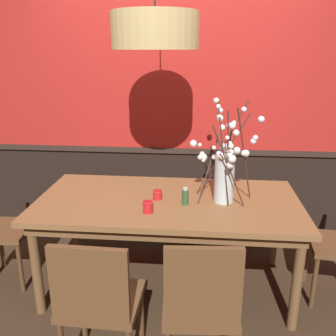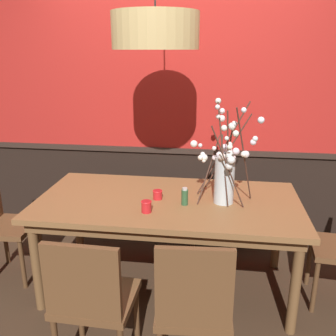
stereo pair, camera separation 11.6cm
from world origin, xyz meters
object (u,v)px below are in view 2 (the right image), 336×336
(chair_head_west_end, at_px, (1,221))
(candle_holder_nearer_center, at_px, (146,207))
(vase_with_blossoms, at_px, (225,171))
(dining_table, at_px, (168,209))
(chair_near_side_right, at_px, (193,305))
(candle_holder_nearer_edge, at_px, (158,195))
(chair_near_side_left, at_px, (92,298))
(chair_far_side_right, at_px, (213,189))
(pendant_lamp, at_px, (155,31))
(condiment_bottle, at_px, (185,197))

(chair_head_west_end, bearing_deg, candle_holder_nearer_center, -9.91)
(vase_with_blossoms, bearing_deg, dining_table, -179.06)
(chair_near_side_right, distance_m, candle_holder_nearer_edge, 0.98)
(dining_table, relative_size, chair_near_side_left, 2.18)
(candle_holder_nearer_edge, bearing_deg, vase_with_blossoms, 1.82)
(chair_near_side_right, height_order, chair_near_side_left, chair_near_side_right)
(chair_far_side_right, distance_m, candle_holder_nearer_edge, 1.02)
(chair_near_side_left, bearing_deg, vase_with_blossoms, 51.46)
(chair_far_side_right, relative_size, chair_head_west_end, 1.05)
(vase_with_blossoms, xyz_separation_m, candle_holder_nearer_center, (-0.53, -0.26, -0.20))
(candle_holder_nearer_center, distance_m, candle_holder_nearer_edge, 0.25)
(pendant_lamp, bearing_deg, chair_far_side_right, 64.05)
(chair_far_side_right, relative_size, chair_near_side_left, 1.03)
(chair_near_side_right, distance_m, candle_holder_nearer_center, 0.79)
(chair_near_side_right, distance_m, condiment_bottle, 0.87)
(chair_head_west_end, height_order, candle_holder_nearer_edge, chair_head_west_end)
(dining_table, relative_size, candle_holder_nearer_center, 23.86)
(vase_with_blossoms, distance_m, pendant_lamp, 1.09)
(chair_far_side_right, height_order, condiment_bottle, chair_far_side_right)
(vase_with_blossoms, bearing_deg, pendant_lamp, 178.19)
(dining_table, distance_m, candle_holder_nearer_center, 0.30)
(vase_with_blossoms, relative_size, candle_holder_nearer_center, 8.98)
(chair_far_side_right, bearing_deg, chair_near_side_right, -92.19)
(chair_far_side_right, relative_size, vase_with_blossoms, 1.25)
(chair_near_side_left, height_order, vase_with_blossoms, vase_with_blossoms)
(condiment_bottle, bearing_deg, candle_holder_nearer_center, -146.30)
(chair_near_side_right, bearing_deg, chair_near_side_left, -178.60)
(dining_table, height_order, candle_holder_nearer_center, candle_holder_nearer_center)
(chair_head_west_end, relative_size, condiment_bottle, 6.75)
(vase_with_blossoms, bearing_deg, chair_near_side_left, -128.54)
(pendant_lamp, bearing_deg, vase_with_blossoms, -1.81)
(chair_near_side_left, relative_size, candle_holder_nearer_center, 10.96)
(chair_head_west_end, relative_size, candle_holder_nearer_center, 10.72)
(chair_near_side_left, bearing_deg, chair_far_side_right, 70.30)
(candle_holder_nearer_center, height_order, pendant_lamp, pendant_lamp)
(chair_near_side_right, xyz_separation_m, chair_head_west_end, (-1.65, 0.86, -0.01))
(dining_table, distance_m, pendant_lamp, 1.29)
(candle_holder_nearer_edge, bearing_deg, chair_far_side_right, 65.37)
(chair_head_west_end, bearing_deg, condiment_bottle, -2.00)
(dining_table, height_order, chair_near_side_left, chair_near_side_left)
(chair_head_west_end, bearing_deg, chair_near_side_left, -39.05)
(candle_holder_nearer_edge, bearing_deg, dining_table, 6.41)
(chair_near_side_right, relative_size, condiment_bottle, 7.05)
(chair_far_side_right, xyz_separation_m, vase_with_blossoms, (0.08, -0.88, 0.48))
(chair_far_side_right, height_order, chair_near_side_right, chair_far_side_right)
(candle_holder_nearer_center, bearing_deg, chair_near_side_left, -106.48)
(candle_holder_nearer_center, bearing_deg, chair_head_west_end, 170.09)
(chair_far_side_right, height_order, candle_holder_nearer_center, chair_far_side_right)
(dining_table, relative_size, chair_near_side_right, 2.13)
(candle_holder_nearer_edge, bearing_deg, condiment_bottle, -19.73)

